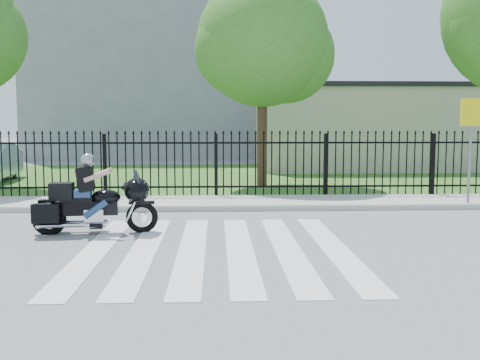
{
  "coord_description": "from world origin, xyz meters",
  "views": [
    {
      "loc": [
        0.02,
        -9.23,
        2.16
      ],
      "look_at": [
        0.47,
        1.62,
        1.0
      ],
      "focal_mm": 42.0,
      "sensor_mm": 36.0,
      "label": 1
    }
  ],
  "objects": [
    {
      "name": "grass_strip",
      "position": [
        0.0,
        12.0,
        0.01
      ],
      "size": [
        40.0,
        12.0,
        0.02
      ],
      "primitive_type": "cube",
      "color": "#2B5A1E",
      "rests_on": "ground"
    },
    {
      "name": "building_tall",
      "position": [
        -3.0,
        26.0,
        6.0
      ],
      "size": [
        15.0,
        10.0,
        12.0
      ],
      "primitive_type": "cube",
      "color": "gray",
      "rests_on": "ground"
    },
    {
      "name": "motorcycle_rider",
      "position": [
        -2.37,
        1.46,
        0.64
      ],
      "size": [
        2.38,
        0.81,
        1.57
      ],
      "rotation": [
        0.0,
        0.0,
        0.07
      ],
      "color": "black",
      "rests_on": "ground"
    },
    {
      "name": "building_low_roof",
      "position": [
        7.0,
        16.0,
        3.6
      ],
      "size": [
        10.2,
        6.2,
        0.2
      ],
      "primitive_type": "cube",
      "color": "black",
      "rests_on": "building_low"
    },
    {
      "name": "ground",
      "position": [
        0.0,
        0.0,
        0.0
      ],
      "size": [
        120.0,
        120.0,
        0.0
      ],
      "primitive_type": "plane",
      "color": "slate",
      "rests_on": "ground"
    },
    {
      "name": "curb",
      "position": [
        0.0,
        4.0,
        0.06
      ],
      "size": [
        40.0,
        0.12,
        0.12
      ],
      "primitive_type": "cube",
      "color": "#ADAAA3",
      "rests_on": "ground"
    },
    {
      "name": "crosswalk",
      "position": [
        0.0,
        0.0,
        0.01
      ],
      "size": [
        5.0,
        5.5,
        0.01
      ],
      "primitive_type": null,
      "color": "silver",
      "rests_on": "ground"
    },
    {
      "name": "iron_fence",
      "position": [
        0.0,
        6.0,
        0.9
      ],
      "size": [
        26.0,
        0.04,
        1.8
      ],
      "color": "black",
      "rests_on": "ground"
    },
    {
      "name": "building_low",
      "position": [
        7.0,
        16.0,
        1.75
      ],
      "size": [
        10.0,
        6.0,
        3.5
      ],
      "primitive_type": "cube",
      "color": "beige",
      "rests_on": "ground"
    },
    {
      "name": "sidewalk",
      "position": [
        0.0,
        5.0,
        0.06
      ],
      "size": [
        40.0,
        2.0,
        0.12
      ],
      "primitive_type": "cube",
      "color": "#ADAAA3",
      "rests_on": "ground"
    },
    {
      "name": "tree_mid",
      "position": [
        1.5,
        9.0,
        4.67
      ],
      "size": [
        4.2,
        4.2,
        6.78
      ],
      "color": "#382316",
      "rests_on": "ground"
    },
    {
      "name": "traffic_sign",
      "position": [
        6.26,
        4.31,
        1.95
      ],
      "size": [
        0.56,
        0.09,
        2.57
      ],
      "rotation": [
        0.0,
        0.0,
        -0.03
      ],
      "color": "gray",
      "rests_on": "sidewalk"
    }
  ]
}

